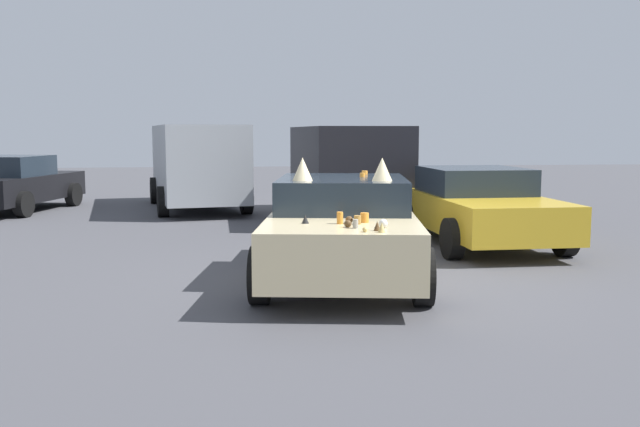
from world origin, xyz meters
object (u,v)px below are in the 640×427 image
art_car_decorated (342,227)px  parked_van_near_right (197,162)px  parked_van_near_left (345,167)px  parked_sedan_row_back_far (478,206)px  parked_sedan_behind_right (16,184)px

art_car_decorated → parked_van_near_right: bearing=-155.8°
art_car_decorated → parked_van_near_left: size_ratio=0.90×
parked_van_near_right → parked_van_near_left: parked_van_near_right is taller
art_car_decorated → parked_sedan_row_back_far: art_car_decorated is taller
parked_van_near_left → parked_sedan_behind_right: bearing=72.7°
art_car_decorated → parked_van_near_left: parked_van_near_left is taller
parked_van_near_right → parked_sedan_row_back_far: size_ratio=1.29×
parked_van_near_right → parked_van_near_left: 4.20m
art_car_decorated → parked_sedan_row_back_far: bearing=142.1°
parked_van_near_right → parked_sedan_behind_right: parked_van_near_right is taller
art_car_decorated → parked_sedan_row_back_far: (2.65, -2.83, -0.03)m
parked_sedan_behind_right → parked_van_near_right: bearing=-75.2°
parked_van_near_left → parked_sedan_behind_right: 8.27m
parked_van_near_left → parked_sedan_row_back_far: 4.41m
parked_van_near_right → parked_van_near_left: (-2.32, -3.50, -0.02)m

